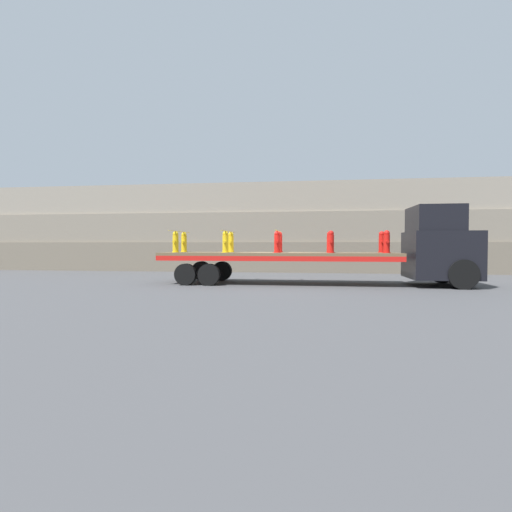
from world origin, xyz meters
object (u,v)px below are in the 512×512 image
Objects in this scene: fire_hydrant_red_far_3 at (330,242)px; fire_hydrant_red_far_4 at (382,242)px; truck_cab at (442,247)px; fire_hydrant_red_near_2 at (277,242)px; fire_hydrant_yellow_far_1 at (231,242)px; fire_hydrant_red_near_3 at (331,242)px; fire_hydrant_red_far_2 at (279,242)px; flatbed_trailer at (262,258)px; fire_hydrant_red_near_4 at (387,242)px; fire_hydrant_yellow_far_0 at (184,242)px; fire_hydrant_yellow_near_1 at (225,242)px; fire_hydrant_yellow_near_0 at (176,242)px.

fire_hydrant_red_far_4 is at bearing 0.00° from fire_hydrant_red_far_3.
truck_cab is 3.55× the size of fire_hydrant_red_near_2.
fire_hydrant_red_near_3 is at bearing -14.57° from fire_hydrant_yellow_far_1.
fire_hydrant_red_far_2 is at bearing 90.00° from fire_hydrant_red_near_2.
fire_hydrant_red_near_4 is at bearing -6.40° from flatbed_trailer.
fire_hydrant_yellow_far_0 is 1.00× the size of fire_hydrant_yellow_far_1.
fire_hydrant_yellow_far_1 and fire_hydrant_red_far_3 have the same top height.
flatbed_trailer is 10.97× the size of fire_hydrant_red_far_3.
fire_hydrant_yellow_far_1 is 4.49m from fire_hydrant_red_near_3.
fire_hydrant_yellow_near_1 is at bearing -90.00° from fire_hydrant_yellow_far_1.
fire_hydrant_red_near_2 and fire_hydrant_red_far_3 have the same top height.
fire_hydrant_red_far_2 is at bearing 0.00° from fire_hydrant_yellow_far_0.
truck_cab is at bearing 4.90° from fire_hydrant_red_near_2.
flatbed_trailer is 1.73m from fire_hydrant_yellow_far_1.
flatbed_trailer is 10.97× the size of fire_hydrant_red_far_2.
fire_hydrant_red_near_3 is (-4.41, -0.56, 0.19)m from truck_cab.
fire_hydrant_red_near_2 is 1.13m from fire_hydrant_red_far_2.
truck_cab is 8.78m from fire_hydrant_yellow_far_1.
fire_hydrant_yellow_far_0 is 8.69m from fire_hydrant_red_far_4.
fire_hydrant_yellow_near_0 is 2.45m from fire_hydrant_yellow_far_1.
flatbed_trailer is at bearing 8.79° from fire_hydrant_yellow_near_0.
fire_hydrant_red_near_4 is at bearing -27.46° from fire_hydrant_red_far_3.
fire_hydrant_yellow_far_1 is at bearing 90.00° from fire_hydrant_yellow_near_1.
fire_hydrant_red_far_4 reaches higher than flatbed_trailer.
fire_hydrant_red_far_4 is (2.17, 1.13, 0.00)m from fire_hydrant_red_near_3.
flatbed_trailer is at bearing -168.85° from fire_hydrant_red_far_3.
fire_hydrant_yellow_far_0 is 1.00× the size of fire_hydrant_red_far_3.
fire_hydrant_yellow_far_0 is 4.49m from fire_hydrant_red_near_2.
fire_hydrant_red_near_2 is at bearing -152.54° from fire_hydrant_red_far_3.
fire_hydrant_yellow_near_1 is 1.13m from fire_hydrant_yellow_far_1.
fire_hydrant_yellow_near_0 is 1.00× the size of fire_hydrant_red_far_2.
fire_hydrant_yellow_far_1 is at bearing 159.13° from flatbed_trailer.
truck_cab is at bearing 3.69° from fire_hydrant_yellow_near_1.
fire_hydrant_yellow_far_1 is at bearing 180.00° from fire_hydrant_red_far_3.
fire_hydrant_red_near_4 is (6.52, 0.00, 0.00)m from fire_hydrant_yellow_near_1.
truck_cab is at bearing -2.96° from fire_hydrant_yellow_far_0.
truck_cab is 4.45m from fire_hydrant_red_near_3.
fire_hydrant_yellow_near_0 is at bearing -171.21° from flatbed_trailer.
fire_hydrant_red_near_2 is at bearing -27.46° from fire_hydrant_yellow_far_1.
fire_hydrant_red_near_2 and fire_hydrant_red_far_4 have the same top height.
fire_hydrant_yellow_near_1 and fire_hydrant_red_far_2 have the same top height.
fire_hydrant_yellow_near_1 is 2.17m from fire_hydrant_red_near_2.
fire_hydrant_red_near_4 is (8.69, 0.00, 0.00)m from fire_hydrant_yellow_near_0.
fire_hydrant_yellow_near_0 is 1.00× the size of fire_hydrant_red_far_3.
fire_hydrant_yellow_near_1 is 1.00× the size of fire_hydrant_red_near_2.
fire_hydrant_red_near_3 is at bearing 180.00° from fire_hydrant_red_near_4.
flatbed_trailer is at bearing -8.79° from fire_hydrant_yellow_far_0.
fire_hydrant_red_near_2 is at bearing -39.21° from flatbed_trailer.
fire_hydrant_red_near_3 is (2.86, -0.56, 0.69)m from flatbed_trailer.
fire_hydrant_red_near_2 is (4.34, 0.00, 0.00)m from fire_hydrant_yellow_near_0.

